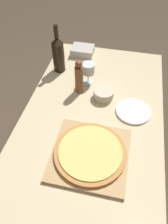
{
  "coord_description": "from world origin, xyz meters",
  "views": [
    {
      "loc": [
        0.13,
        -0.68,
        1.69
      ],
      "look_at": [
        -0.04,
        0.11,
        0.79
      ],
      "focal_mm": 35.0,
      "sensor_mm": 36.0,
      "label": 1
    }
  ],
  "objects_px": {
    "pepper_mill": "(79,77)",
    "wine_glass": "(88,69)",
    "small_bowl": "(104,94)",
    "pizza": "(90,152)",
    "wine_bottle": "(58,54)"
  },
  "relations": [
    {
      "from": "pizza",
      "to": "wine_bottle",
      "type": "xyz_separation_m",
      "value": [
        -0.35,
        0.63,
        0.1
      ]
    },
    {
      "from": "pepper_mill",
      "to": "pizza",
      "type": "bearing_deg",
      "value": -70.25
    },
    {
      "from": "wine_glass",
      "to": "small_bowl",
      "type": "relative_size",
      "value": 1.18
    },
    {
      "from": "small_bowl",
      "to": "pepper_mill",
      "type": "bearing_deg",
      "value": 171.17
    },
    {
      "from": "wine_glass",
      "to": "pizza",
      "type": "bearing_deg",
      "value": -77.25
    },
    {
      "from": "wine_glass",
      "to": "small_bowl",
      "type": "bearing_deg",
      "value": -44.61
    },
    {
      "from": "pizza",
      "to": "small_bowl",
      "type": "relative_size",
      "value": 2.86
    },
    {
      "from": "pepper_mill",
      "to": "small_bowl",
      "type": "relative_size",
      "value": 1.84
    },
    {
      "from": "pepper_mill",
      "to": "wine_glass",
      "type": "distance_m",
      "value": 0.1
    },
    {
      "from": "pepper_mill",
      "to": "small_bowl",
      "type": "distance_m",
      "value": 0.18
    },
    {
      "from": "wine_glass",
      "to": "small_bowl",
      "type": "height_order",
      "value": "wine_glass"
    },
    {
      "from": "pizza",
      "to": "wine_bottle",
      "type": "height_order",
      "value": "wine_bottle"
    },
    {
      "from": "pizza",
      "to": "small_bowl",
      "type": "distance_m",
      "value": 0.42
    },
    {
      "from": "wine_bottle",
      "to": "small_bowl",
      "type": "bearing_deg",
      "value": -31.3
    },
    {
      "from": "pizza",
      "to": "pepper_mill",
      "type": "height_order",
      "value": "pepper_mill"
    }
  ]
}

